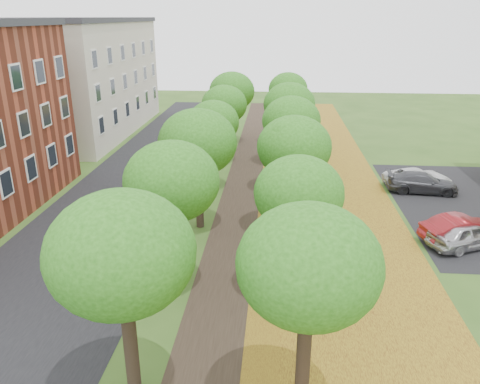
% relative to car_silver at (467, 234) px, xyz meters
% --- Properties ---
extents(street_asphalt, '(8.00, 70.00, 0.01)m').
position_rel_car_silver_xyz_m(street_asphalt, '(-18.50, 4.32, -0.68)').
color(street_asphalt, black).
rests_on(street_asphalt, ground).
extents(footpath, '(3.20, 70.00, 0.01)m').
position_rel_car_silver_xyz_m(footpath, '(-11.00, 4.32, -0.68)').
color(footpath, black).
rests_on(footpath, ground).
extents(leaf_verge, '(7.50, 70.00, 0.01)m').
position_rel_car_silver_xyz_m(leaf_verge, '(-6.00, 4.32, -0.67)').
color(leaf_verge, '#A4871E').
rests_on(leaf_verge, ground).
extents(parking_lot, '(9.00, 16.00, 0.01)m').
position_rel_car_silver_xyz_m(parking_lot, '(2.50, 5.32, -0.68)').
color(parking_lot, black).
rests_on(parking_lot, ground).
extents(tree_row_west, '(3.57, 33.57, 6.03)m').
position_rel_car_silver_xyz_m(tree_row_west, '(-13.20, 4.32, 3.80)').
color(tree_row_west, black).
rests_on(tree_row_west, ground).
extents(tree_row_east, '(3.57, 33.57, 6.03)m').
position_rel_car_silver_xyz_m(tree_row_east, '(-8.40, 4.32, 3.80)').
color(tree_row_east, black).
rests_on(tree_row_east, ground).
extents(building_cream, '(10.30, 20.30, 10.40)m').
position_rel_car_silver_xyz_m(building_cream, '(-28.00, 22.32, 4.53)').
color(building_cream, beige).
rests_on(building_cream, ground).
extents(car_silver, '(4.30, 3.12, 1.36)m').
position_rel_car_silver_xyz_m(car_silver, '(0.00, 0.00, 0.00)').
color(car_silver, '#BABABF').
rests_on(car_silver, ground).
extents(car_red, '(4.40, 2.54, 1.37)m').
position_rel_car_silver_xyz_m(car_red, '(0.00, 0.47, 0.01)').
color(car_red, maroon).
rests_on(car_red, ground).
extents(car_grey, '(4.49, 2.12, 1.27)m').
position_rel_car_silver_xyz_m(car_grey, '(0.00, 7.58, -0.05)').
color(car_grey, '#37373C').
rests_on(car_grey, ground).
extents(car_white, '(4.71, 2.88, 1.22)m').
position_rel_car_silver_xyz_m(car_white, '(0.00, 8.55, -0.07)').
color(car_white, silver).
rests_on(car_white, ground).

